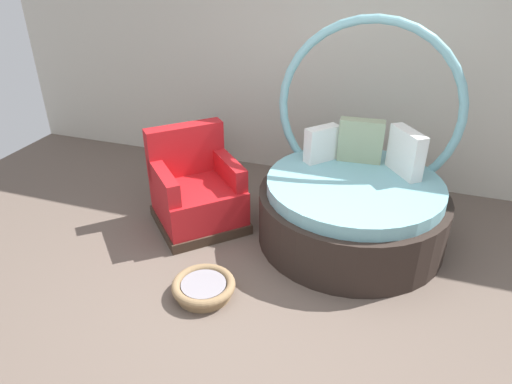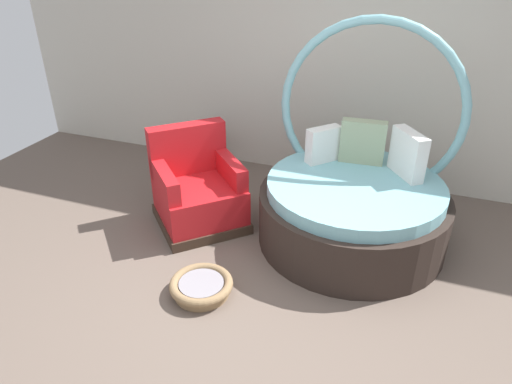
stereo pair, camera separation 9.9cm
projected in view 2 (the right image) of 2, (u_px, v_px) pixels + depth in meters
name	position (u px, v px, depth m)	size (l,w,h in m)	color
ground_plane	(250.00, 311.00, 3.57)	(8.00, 8.00, 0.02)	#66564C
back_wall	(336.00, 39.00, 4.90)	(8.00, 0.12, 3.15)	beige
round_daybed	(355.00, 199.00, 4.25)	(1.71, 1.71, 1.96)	#2D231E
red_armchair	(198.00, 192.00, 4.53)	(1.13, 1.13, 0.94)	#38281E
pet_basket	(201.00, 286.00, 3.70)	(0.51, 0.51, 0.13)	#8E704C
side_table	(204.00, 137.00, 5.51)	(0.44, 0.44, 0.52)	#2D231E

